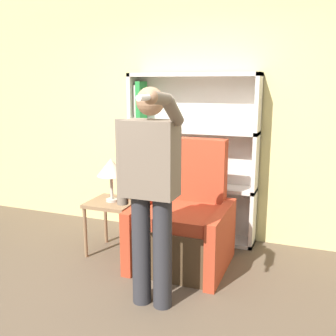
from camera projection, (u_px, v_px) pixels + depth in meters
name	position (u px, v px, depth m)	size (l,w,h in m)	color
ground_plane	(105.00, 324.00, 2.91)	(14.00, 14.00, 0.00)	brown
wall_back	(190.00, 115.00, 4.47)	(8.00, 0.06, 2.80)	#DBCC84
bookcase	(184.00, 159.00, 4.44)	(1.45, 0.28, 1.86)	silver
armchair	(184.00, 226.00, 3.85)	(0.89, 0.85, 1.21)	#4C3823
person_standing	(150.00, 186.00, 2.97)	(0.55, 0.78, 1.73)	#2D2D33
side_table	(112.00, 210.00, 4.06)	(0.47, 0.47, 0.56)	#846647
table_lamp	(111.00, 168.00, 3.97)	(0.29, 0.29, 0.45)	#B7B2A8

